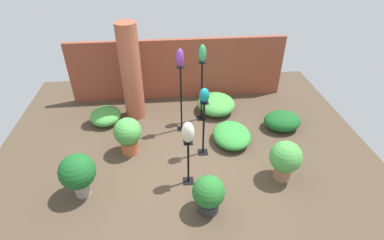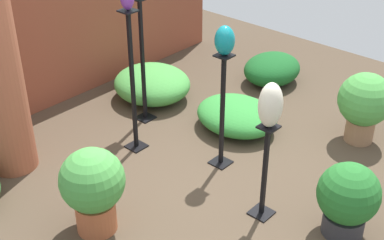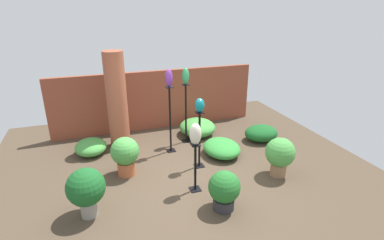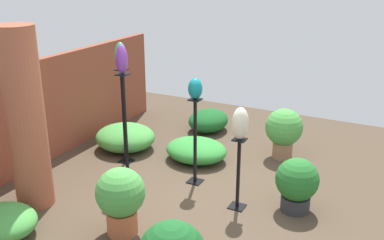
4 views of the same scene
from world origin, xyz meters
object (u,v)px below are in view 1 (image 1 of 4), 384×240
(pedestal_ivory, at_px, (188,164))
(potted_plant_front_left, at_px, (78,173))
(brick_pillar, at_px, (131,73))
(potted_plant_walkway_edge, at_px, (209,194))
(potted_plant_mid_left, at_px, (128,134))
(pedestal_teal, at_px, (203,131))
(art_vase_teal, at_px, (204,95))
(art_vase_violet, at_px, (180,58))
(pedestal_violet, at_px, (181,102))
(art_vase_jade, at_px, (202,53))
(potted_plant_front_right, at_px, (285,159))
(pedestal_jade, at_px, (202,94))
(art_vase_ivory, at_px, (188,132))

(pedestal_ivory, distance_m, potted_plant_front_left, 1.92)
(brick_pillar, distance_m, potted_plant_front_left, 2.72)
(potted_plant_walkway_edge, height_order, potted_plant_mid_left, potted_plant_mid_left)
(pedestal_teal, height_order, art_vase_teal, art_vase_teal)
(art_vase_teal, bearing_deg, brick_pillar, 133.05)
(brick_pillar, height_order, art_vase_teal, brick_pillar)
(art_vase_violet, bearing_deg, potted_plant_walkway_edge, -83.21)
(pedestal_teal, height_order, pedestal_violet, pedestal_violet)
(art_vase_teal, bearing_deg, pedestal_ivory, -115.26)
(art_vase_jade, bearing_deg, pedestal_violet, -142.73)
(art_vase_jade, height_order, potted_plant_mid_left, art_vase_jade)
(potted_plant_front_right, bearing_deg, brick_pillar, 139.57)
(pedestal_violet, bearing_deg, pedestal_teal, -66.67)
(pedestal_teal, height_order, pedestal_jade, pedestal_jade)
(pedestal_teal, bearing_deg, pedestal_violet, 113.33)
(art_vase_violet, height_order, potted_plant_mid_left, art_vase_violet)
(brick_pillar, distance_m, art_vase_teal, 2.19)
(pedestal_teal, distance_m, pedestal_jade, 1.30)
(brick_pillar, relative_size, pedestal_teal, 1.86)
(pedestal_jade, distance_m, potted_plant_front_right, 2.52)
(pedestal_jade, bearing_deg, potted_plant_walkway_edge, -94.60)
(pedestal_ivory, xyz_separation_m, art_vase_jade, (0.50, 2.09, 1.27))
(art_vase_jade, bearing_deg, art_vase_violet, -142.73)
(art_vase_jade, relative_size, potted_plant_front_left, 0.46)
(brick_pillar, distance_m, art_vase_jade, 1.72)
(potted_plant_walkway_edge, distance_m, potted_plant_front_left, 2.27)
(potted_plant_front_left, height_order, potted_plant_mid_left, potted_plant_front_left)
(art_vase_teal, xyz_separation_m, art_vase_jade, (0.12, 1.29, 0.31))
(potted_plant_front_right, relative_size, potted_plant_mid_left, 1.00)
(pedestal_violet, bearing_deg, potted_plant_mid_left, -147.80)
(brick_pillar, height_order, art_vase_violet, brick_pillar)
(pedestal_ivory, distance_m, potted_plant_front_right, 1.79)
(pedestal_ivory, relative_size, potted_plant_mid_left, 1.16)
(pedestal_violet, relative_size, potted_plant_front_right, 1.93)
(brick_pillar, xyz_separation_m, art_vase_violet, (1.10, -0.69, 0.62))
(pedestal_jade, height_order, art_vase_jade, art_vase_jade)
(pedestal_ivory, relative_size, art_vase_ivory, 2.34)
(pedestal_violet, xyz_separation_m, art_vase_ivory, (0.01, -1.70, 0.42))
(potted_plant_mid_left, bearing_deg, art_vase_ivory, -40.33)
(art_vase_teal, distance_m, potted_plant_front_left, 2.62)
(pedestal_teal, relative_size, pedestal_violet, 0.79)
(potted_plant_mid_left, bearing_deg, pedestal_violet, 32.20)
(potted_plant_front_left, bearing_deg, pedestal_teal, 22.00)
(pedestal_violet, bearing_deg, potted_plant_front_left, -136.22)
(pedestal_violet, bearing_deg, art_vase_jade, 37.27)
(art_vase_jade, bearing_deg, art_vase_ivory, -103.41)
(brick_pillar, bearing_deg, potted_plant_front_right, -40.43)
(brick_pillar, distance_m, potted_plant_front_right, 3.86)
(pedestal_teal, height_order, potted_plant_front_left, pedestal_teal)
(brick_pillar, relative_size, art_vase_ivory, 5.71)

